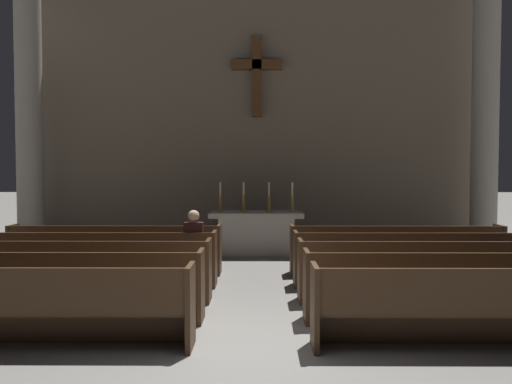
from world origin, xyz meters
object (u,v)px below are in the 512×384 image
pew_left_row_4 (99,259)px  pew_right_row_2 (458,286)px  column_left_third (29,106)px  candlestick_outer_right (292,202)px  pew_left_row_5 (116,249)px  pew_left_row_2 (51,286)px  lone_worshipper (194,246)px  pew_left_row_3 (78,270)px  pew_right_row_4 (412,259)px  column_right_third (485,105)px  pew_right_row_5 (396,250)px  pew_left_row_1 (14,306)px  candlestick_outer_left (220,202)px  candlestick_inner_left (244,202)px  altar (256,232)px  pew_right_row_3 (432,271)px  candlestick_inner_right (269,202)px  pew_right_row_1 (493,307)px

pew_left_row_4 → pew_right_row_2: (5.37, -2.12, 0.00)m
column_left_third → candlestick_outer_right: column_left_third is taller
pew_right_row_2 → pew_left_row_5: bearing=149.3°
pew_left_row_2 → pew_left_row_4: same height
pew_left_row_2 → lone_worshipper: (1.64, 2.16, 0.22)m
pew_left_row_3 → pew_left_row_5: bearing=90.0°
pew_right_row_4 → column_right_third: column_right_third is taller
pew_right_row_5 → pew_left_row_1: bearing=-141.7°
candlestick_outer_left → candlestick_inner_left: 0.55m
pew_left_row_2 → pew_left_row_5: 3.18m
altar → pew_left_row_4: bearing=-127.7°
pew_left_row_1 → pew_left_row_4: size_ratio=1.00×
pew_right_row_3 → altar: bearing=120.6°
pew_left_row_5 → pew_right_row_3: 5.77m
pew_left_row_2 → column_left_third: 7.27m
candlestick_outer_right → lone_worshipper: (-1.90, -3.43, -0.54)m
candlestick_inner_right → pew_right_row_2: bearing=-66.9°
pew_right_row_3 → lone_worshipper: lone_worshipper is taller
candlestick_outer_left → lone_worshipper: size_ratio=0.52×
pew_left_row_4 → pew_right_row_5: same height
pew_left_row_3 → pew_left_row_4: (0.00, 1.06, 0.00)m
pew_left_row_1 → candlestick_inner_left: bearing=70.3°
candlestick_outer_left → candlestick_outer_right: (1.70, 0.00, 0.00)m
pew_right_row_2 → column_left_third: (-8.19, 5.96, 3.07)m
pew_right_row_2 → candlestick_inner_left: 6.38m
column_right_third → lone_worshipper: 8.09m
pew_right_row_2 → candlestick_outer_left: bearing=122.3°
pew_left_row_5 → column_right_third: (8.19, 2.78, 3.07)m
pew_left_row_3 → pew_left_row_5: (0.00, 2.12, 0.00)m
pew_right_row_2 → column_right_third: size_ratio=0.56×
pew_right_row_4 → candlestick_inner_right: 4.28m
pew_right_row_1 → candlestick_inner_left: candlestick_inner_left is taller
candlestick_inner_left → pew_left_row_3: bearing=-117.8°
pew_right_row_3 → candlestick_outer_left: (-3.54, 4.53, 0.75)m
pew_left_row_4 → candlestick_inner_right: (2.99, 3.47, 0.75)m
pew_left_row_1 → pew_right_row_1: same height
pew_left_row_5 → pew_right_row_4: size_ratio=1.00×
pew_left_row_3 → column_right_third: 10.03m
pew_left_row_2 → candlestick_outer_left: bearing=71.8°
pew_right_row_2 → lone_worshipper: size_ratio=3.05×
lone_worshipper → pew_left_row_3: bearing=-146.1°
pew_right_row_3 → candlestick_outer_right: (-1.84, 4.53, 0.75)m
pew_left_row_5 → pew_right_row_3: (5.37, -2.12, 0.00)m
pew_left_row_1 → column_left_third: (-2.82, 7.02, 3.07)m
candlestick_inner_right → candlestick_outer_right: size_ratio=1.00×
pew_left_row_5 → altar: size_ratio=1.83×
pew_right_row_2 → candlestick_outer_left: 6.66m
pew_right_row_1 → column_left_third: bearing=139.4°
candlestick_outer_right → column_left_third: bearing=176.7°
pew_right_row_4 → candlestick_outer_left: bearing=135.5°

